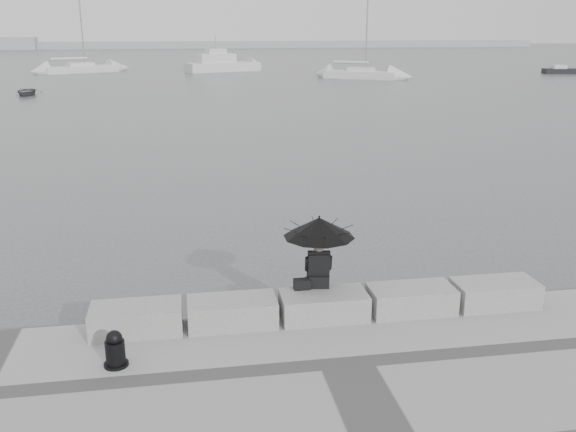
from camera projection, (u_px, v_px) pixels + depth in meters
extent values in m
plane|color=#434548|center=(318.00, 331.00, 12.53)|extent=(360.00, 360.00, 0.00)
cube|color=gray|center=(136.00, 319.00, 11.35)|extent=(1.60, 0.80, 0.50)
cube|color=gray|center=(232.00, 312.00, 11.62)|extent=(1.60, 0.80, 0.50)
cube|color=gray|center=(324.00, 306.00, 11.89)|extent=(1.60, 0.80, 0.50)
cube|color=gray|center=(411.00, 300.00, 12.16)|extent=(1.60, 0.80, 0.50)
cube|color=gray|center=(495.00, 294.00, 12.43)|extent=(1.60, 0.80, 0.50)
sphere|color=#726056|center=(319.00, 247.00, 11.96)|extent=(0.21, 0.21, 0.21)
cylinder|color=black|center=(319.00, 243.00, 11.93)|extent=(0.02, 0.02, 1.00)
cone|color=black|center=(319.00, 227.00, 11.84)|extent=(1.34, 1.34, 0.37)
sphere|color=black|center=(319.00, 217.00, 11.78)|extent=(0.04, 0.04, 0.04)
cube|color=black|center=(302.00, 284.00, 11.98)|extent=(0.31, 0.18, 0.20)
cylinder|color=black|center=(116.00, 364.00, 10.28)|extent=(0.39, 0.39, 0.06)
cylinder|color=black|center=(115.00, 354.00, 10.22)|extent=(0.32, 0.32, 0.44)
sphere|color=black|center=(114.00, 338.00, 10.14)|extent=(0.26, 0.26, 0.26)
cube|color=#9B9EA0|center=(187.00, 45.00, 158.73)|extent=(180.00, 6.00, 1.60)
cube|color=silver|center=(81.00, 70.00, 79.24)|extent=(9.07, 6.37, 0.90)
cube|color=silver|center=(80.00, 65.00, 79.07)|extent=(3.53, 2.90, 0.50)
cylinder|color=gray|center=(76.00, 15.00, 77.39)|extent=(0.16, 0.16, 12.00)
cylinder|color=gray|center=(80.00, 59.00, 78.88)|extent=(4.51, 2.48, 0.10)
cube|color=silver|center=(361.00, 75.00, 70.47)|extent=(8.03, 6.34, 0.90)
cube|color=silver|center=(361.00, 70.00, 70.30)|extent=(3.22, 2.86, 0.50)
cylinder|color=gray|center=(363.00, 14.00, 68.61)|extent=(0.16, 0.16, 12.00)
cylinder|color=gray|center=(361.00, 64.00, 70.11)|extent=(3.84, 2.51, 0.10)
cube|color=silver|center=(223.00, 67.00, 81.09)|extent=(9.70, 5.76, 1.20)
cube|color=silver|center=(223.00, 58.00, 80.78)|extent=(5.12, 3.63, 1.20)
cube|color=silver|center=(223.00, 51.00, 80.52)|extent=(2.73, 2.29, 0.60)
cylinder|color=gray|center=(222.00, 42.00, 80.20)|extent=(0.08, 0.08, 1.60)
cube|color=black|center=(565.00, 71.00, 77.62)|extent=(5.36, 2.40, 0.70)
cube|color=silver|center=(566.00, 67.00, 77.47)|extent=(1.72, 1.43, 0.50)
imported|color=slate|center=(26.00, 92.00, 54.01)|extent=(3.37, 1.44, 0.57)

